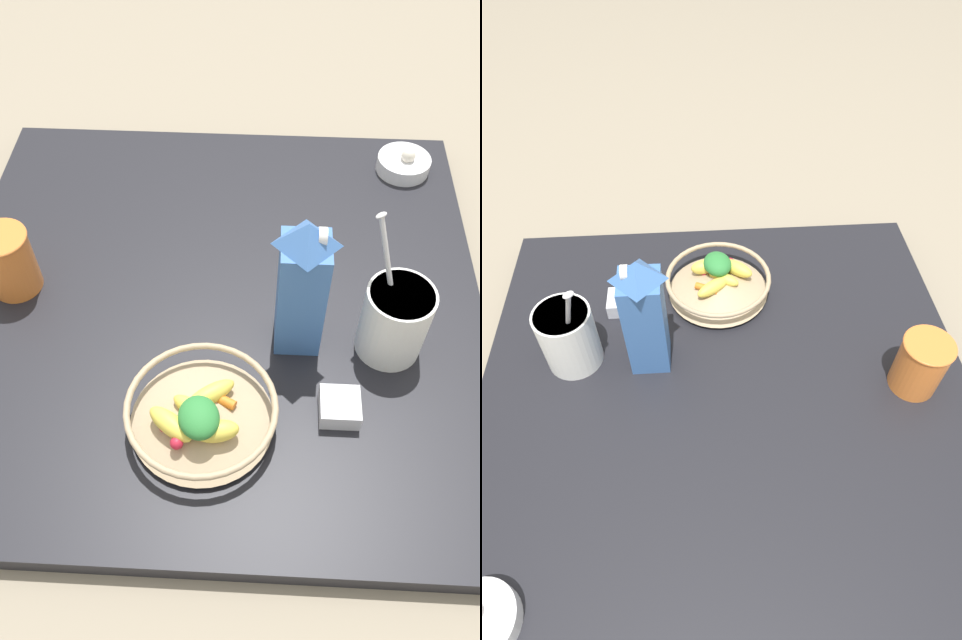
# 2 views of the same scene
# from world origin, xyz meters

# --- Properties ---
(ground_plane) EXTENTS (6.00, 6.00, 0.00)m
(ground_plane) POSITION_xyz_m (0.00, 0.00, 0.00)
(ground_plane) COLOR gray
(countertop) EXTENTS (0.92, 0.92, 0.04)m
(countertop) POSITION_xyz_m (0.00, 0.00, 0.02)
(countertop) COLOR black
(countertop) RESTS_ON ground_plane
(fruit_bowl) EXTENTS (0.22, 0.22, 0.08)m
(fruit_bowl) POSITION_xyz_m (-0.25, 0.00, 0.07)
(fruit_bowl) COLOR tan
(fruit_bowl) RESTS_ON countertop
(milk_carton) EXTENTS (0.07, 0.07, 0.26)m
(milk_carton) POSITION_xyz_m (-0.08, -0.14, 0.17)
(milk_carton) COLOR #3D6BB2
(milk_carton) RESTS_ON countertop
(yogurt_tub) EXTENTS (0.12, 0.11, 0.24)m
(yogurt_tub) POSITION_xyz_m (-0.09, -0.29, 0.11)
(yogurt_tub) COLOR white
(yogurt_tub) RESTS_ON countertop
(drinking_cup) EXTENTS (0.09, 0.09, 0.12)m
(drinking_cup) POSITION_xyz_m (0.01, 0.35, 0.10)
(drinking_cup) COLOR orange
(drinking_cup) RESTS_ON countertop
(spice_jar) EXTENTS (0.06, 0.06, 0.03)m
(spice_jar) POSITION_xyz_m (-0.22, -0.20, 0.05)
(spice_jar) COLOR silver
(spice_jar) RESTS_ON countertop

